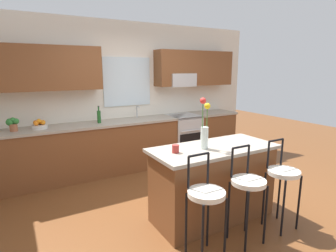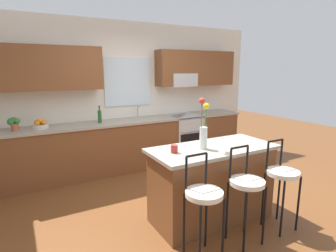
{
  "view_description": "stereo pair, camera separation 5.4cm",
  "coord_description": "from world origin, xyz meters",
  "px_view_note": "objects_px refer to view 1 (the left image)",
  "views": [
    {
      "loc": [
        -1.92,
        -2.94,
        1.84
      ],
      "look_at": [
        0.07,
        0.55,
        1.0
      ],
      "focal_mm": 29.3,
      "sensor_mm": 36.0,
      "label": 1
    },
    {
      "loc": [
        -1.87,
        -2.96,
        1.84
      ],
      "look_at": [
        0.07,
        0.55,
        1.0
      ],
      "focal_mm": 29.3,
      "sensor_mm": 36.0,
      "label": 2
    }
  ],
  "objects_px": {
    "bar_stool_middle": "(248,186)",
    "potted_plant_small": "(13,124)",
    "oven_range": "(183,137)",
    "flower_vase": "(205,129)",
    "kitchen_island": "(213,182)",
    "bar_stool_far": "(283,176)",
    "mug_ceramic": "(176,149)",
    "bar_stool_near": "(206,198)",
    "fruit_bowl_oranges": "(39,125)",
    "bottle_olive_oil": "(99,116)"
  },
  "relations": [
    {
      "from": "bar_stool_middle",
      "to": "potted_plant_small",
      "type": "xyz_separation_m",
      "value": [
        -2.09,
        2.72,
        0.4
      ]
    },
    {
      "from": "oven_range",
      "to": "flower_vase",
      "type": "relative_size",
      "value": 1.53
    },
    {
      "from": "kitchen_island",
      "to": "bar_stool_far",
      "type": "bearing_deg",
      "value": -45.88
    },
    {
      "from": "kitchen_island",
      "to": "mug_ceramic",
      "type": "height_order",
      "value": "mug_ceramic"
    },
    {
      "from": "bar_stool_near",
      "to": "bar_stool_middle",
      "type": "height_order",
      "value": "same"
    },
    {
      "from": "bar_stool_far",
      "to": "oven_range",
      "type": "bearing_deg",
      "value": 81.96
    },
    {
      "from": "kitchen_island",
      "to": "potted_plant_small",
      "type": "bearing_deg",
      "value": 134.07
    },
    {
      "from": "fruit_bowl_oranges",
      "to": "bottle_olive_oil",
      "type": "relative_size",
      "value": 0.81
    },
    {
      "from": "bar_stool_far",
      "to": "fruit_bowl_oranges",
      "type": "relative_size",
      "value": 4.34
    },
    {
      "from": "bar_stool_far",
      "to": "flower_vase",
      "type": "xyz_separation_m",
      "value": [
        -0.7,
        0.57,
        0.52
      ]
    },
    {
      "from": "mug_ceramic",
      "to": "fruit_bowl_oranges",
      "type": "relative_size",
      "value": 0.37
    },
    {
      "from": "flower_vase",
      "to": "bottle_olive_oil",
      "type": "height_order",
      "value": "flower_vase"
    },
    {
      "from": "oven_range",
      "to": "fruit_bowl_oranges",
      "type": "bearing_deg",
      "value": 179.36
    },
    {
      "from": "bar_stool_middle",
      "to": "fruit_bowl_oranges",
      "type": "bearing_deg",
      "value": 122.38
    },
    {
      "from": "bar_stool_near",
      "to": "bottle_olive_oil",
      "type": "height_order",
      "value": "bottle_olive_oil"
    },
    {
      "from": "bar_stool_middle",
      "to": "bottle_olive_oil",
      "type": "height_order",
      "value": "bottle_olive_oil"
    },
    {
      "from": "kitchen_island",
      "to": "potted_plant_small",
      "type": "distance_m",
      "value": 3.06
    },
    {
      "from": "bar_stool_far",
      "to": "flower_vase",
      "type": "bearing_deg",
      "value": 141.07
    },
    {
      "from": "bar_stool_far",
      "to": "potted_plant_small",
      "type": "xyz_separation_m",
      "value": [
        -2.64,
        2.72,
        0.4
      ]
    },
    {
      "from": "fruit_bowl_oranges",
      "to": "flower_vase",
      "type": "bearing_deg",
      "value": -53.87
    },
    {
      "from": "mug_ceramic",
      "to": "kitchen_island",
      "type": "bearing_deg",
      "value": -3.02
    },
    {
      "from": "bar_stool_far",
      "to": "potted_plant_small",
      "type": "distance_m",
      "value": 3.81
    },
    {
      "from": "potted_plant_small",
      "to": "kitchen_island",
      "type": "bearing_deg",
      "value": -45.93
    },
    {
      "from": "bar_stool_near",
      "to": "bar_stool_middle",
      "type": "bearing_deg",
      "value": 0.0
    },
    {
      "from": "bar_stool_near",
      "to": "potted_plant_small",
      "type": "relative_size",
      "value": 4.94
    },
    {
      "from": "bar_stool_middle",
      "to": "mug_ceramic",
      "type": "xyz_separation_m",
      "value": [
        -0.53,
        0.6,
        0.33
      ]
    },
    {
      "from": "mug_ceramic",
      "to": "potted_plant_small",
      "type": "height_order",
      "value": "potted_plant_small"
    },
    {
      "from": "fruit_bowl_oranges",
      "to": "bottle_olive_oil",
      "type": "height_order",
      "value": "bottle_olive_oil"
    },
    {
      "from": "flower_vase",
      "to": "bar_stool_middle",
      "type": "bearing_deg",
      "value": -74.97
    },
    {
      "from": "fruit_bowl_oranges",
      "to": "potted_plant_small",
      "type": "height_order",
      "value": "potted_plant_small"
    },
    {
      "from": "kitchen_island",
      "to": "mug_ceramic",
      "type": "bearing_deg",
      "value": 176.98
    },
    {
      "from": "kitchen_island",
      "to": "fruit_bowl_oranges",
      "type": "distance_m",
      "value": 2.81
    },
    {
      "from": "mug_ceramic",
      "to": "bottle_olive_oil",
      "type": "distance_m",
      "value": 2.14
    },
    {
      "from": "bottle_olive_oil",
      "to": "mug_ceramic",
      "type": "bearing_deg",
      "value": -83.12
    },
    {
      "from": "fruit_bowl_oranges",
      "to": "potted_plant_small",
      "type": "distance_m",
      "value": 0.36
    },
    {
      "from": "flower_vase",
      "to": "mug_ceramic",
      "type": "height_order",
      "value": "flower_vase"
    },
    {
      "from": "oven_range",
      "to": "potted_plant_small",
      "type": "height_order",
      "value": "potted_plant_small"
    },
    {
      "from": "bar_stool_far",
      "to": "mug_ceramic",
      "type": "height_order",
      "value": "bar_stool_far"
    },
    {
      "from": "kitchen_island",
      "to": "mug_ceramic",
      "type": "xyz_separation_m",
      "value": [
        -0.53,
        0.03,
        0.5
      ]
    },
    {
      "from": "kitchen_island",
      "to": "fruit_bowl_oranges",
      "type": "bearing_deg",
      "value": 128.68
    },
    {
      "from": "bar_stool_far",
      "to": "bar_stool_middle",
      "type": "bearing_deg",
      "value": 180.0
    },
    {
      "from": "bar_stool_near",
      "to": "bar_stool_far",
      "type": "relative_size",
      "value": 1.0
    },
    {
      "from": "bar_stool_middle",
      "to": "flower_vase",
      "type": "xyz_separation_m",
      "value": [
        -0.15,
        0.57,
        0.52
      ]
    },
    {
      "from": "oven_range",
      "to": "bottle_olive_oil",
      "type": "distance_m",
      "value": 1.81
    },
    {
      "from": "bar_stool_near",
      "to": "fruit_bowl_oranges",
      "type": "relative_size",
      "value": 4.34
    },
    {
      "from": "bar_stool_far",
      "to": "flower_vase",
      "type": "relative_size",
      "value": 1.73
    },
    {
      "from": "oven_range",
      "to": "fruit_bowl_oranges",
      "type": "xyz_separation_m",
      "value": [
        -2.66,
        0.03,
        0.52
      ]
    },
    {
      "from": "flower_vase",
      "to": "bottle_olive_oil",
      "type": "relative_size",
      "value": 2.04
    },
    {
      "from": "bar_stool_middle",
      "to": "kitchen_island",
      "type": "bearing_deg",
      "value": 90.0
    },
    {
      "from": "bar_stool_near",
      "to": "potted_plant_small",
      "type": "bearing_deg",
      "value": 119.45
    }
  ]
}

